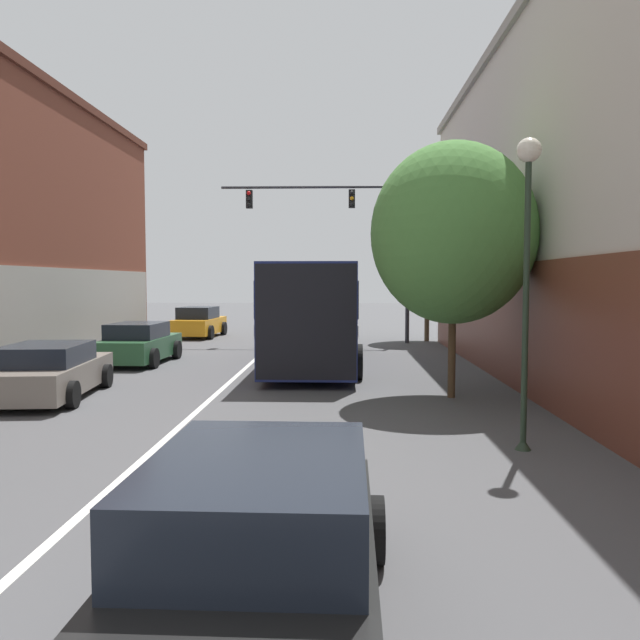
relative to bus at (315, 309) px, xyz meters
name	(u,v)px	position (x,y,z in m)	size (l,w,h in m)	color
lane_center_line	(223,388)	(-2.17, -4.69, -1.82)	(0.14, 44.06, 0.01)	silver
bus	(315,309)	(0.00, 0.00, 0.00)	(2.96, 10.19, 3.25)	navy
hatchback_foreground	(255,555)	(0.23, -15.87, -1.17)	(2.16, 4.66, 1.37)	black
parked_car_left_mid	(49,372)	(-6.00, -6.17, -1.20)	(2.41, 4.52, 1.29)	slate
parked_car_left_far	(199,323)	(-6.18, 10.01, -1.11)	(2.21, 4.16, 1.50)	orange
parked_car_left_distant	(139,344)	(-5.91, 0.08, -1.17)	(2.07, 4.10, 1.37)	#285633
traffic_signal_gantry	(354,226)	(1.43, 7.34, 3.38)	(8.37, 0.36, 7.21)	#333338
street_lamp	(527,245)	(3.84, -10.36, 1.49)	(0.39, 0.39, 5.01)	#233323
street_tree_near	(453,233)	(3.48, -5.76, 2.04)	(3.86, 3.47, 5.99)	#4C3823
street_tree_far	(428,246)	(4.79, 8.27, 2.52)	(3.97, 3.58, 6.54)	brown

